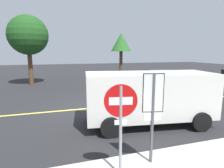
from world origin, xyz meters
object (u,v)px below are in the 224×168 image
speed_limit_sign (153,103)px  tree_left_verge (121,43)px  tree_centre_verge (28,35)px  car_green_crossing (163,80)px  white_van (150,95)px  stop_sign (121,116)px

speed_limit_sign → tree_left_verge: 14.11m
tree_left_verge → tree_centre_verge: 8.64m
car_green_crossing → tree_centre_verge: tree_centre_verge is taller
white_van → tree_centre_verge: 13.78m
stop_sign → speed_limit_sign: speed_limit_sign is taller
stop_sign → car_green_crossing: size_ratio=0.58×
stop_sign → white_van: (2.34, 2.96, -0.33)m
tree_left_verge → car_green_crossing: bearing=-63.7°
stop_sign → speed_limit_sign: size_ratio=0.93×
speed_limit_sign → stop_sign: bearing=-165.7°
car_green_crossing → tree_left_verge: bearing=116.3°
car_green_crossing → tree_centre_verge: 12.62m
stop_sign → tree_centre_verge: (-3.65, 14.92, 2.94)m
speed_limit_sign → white_van: size_ratio=0.46×
stop_sign → speed_limit_sign: bearing=14.3°
tree_left_verge → tree_centre_verge: (-8.52, 1.30, 0.62)m
speed_limit_sign → tree_centre_verge: (-4.60, 14.68, 2.77)m
tree_left_verge → speed_limit_sign: bearing=-106.3°
car_green_crossing → tree_left_verge: 5.74m
speed_limit_sign → car_green_crossing: size_ratio=0.63×
stop_sign → tree_left_verge: size_ratio=0.48×
car_green_crossing → tree_left_verge: tree_left_verge is taller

